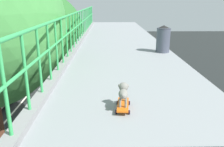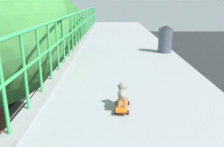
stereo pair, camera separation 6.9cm
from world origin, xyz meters
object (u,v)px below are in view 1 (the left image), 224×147
(toy_skateboard, at_px, (123,105))
(small_dog, at_px, (123,92))
(city_bus, at_px, (8,69))
(litter_bin, at_px, (163,39))

(toy_skateboard, height_order, small_dog, small_dog)
(city_bus, xyz_separation_m, litter_bin, (10.47, -12.32, 4.57))
(city_bus, relative_size, litter_bin, 13.55)
(toy_skateboard, bearing_deg, city_bus, 118.69)
(small_dog, relative_size, litter_bin, 0.48)
(small_dog, bearing_deg, city_bus, 118.76)
(small_dog, xyz_separation_m, litter_bin, (1.50, 4.01, 0.16))
(toy_skateboard, bearing_deg, small_dog, 83.99)
(toy_skateboard, height_order, litter_bin, litter_bin)
(city_bus, distance_m, litter_bin, 16.80)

